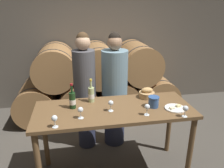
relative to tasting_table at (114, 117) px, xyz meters
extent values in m
cube|color=#60594F|center=(0.00, 2.27, 0.79)|extent=(10.00, 0.12, 3.20)
cylinder|color=#9E7042|center=(-1.15, 1.67, -0.44)|extent=(0.72, 0.97, 0.72)
cylinder|color=#2D2D33|center=(-1.15, 1.36, -0.44)|extent=(0.74, 0.02, 0.74)
cylinder|color=#2D2D33|center=(-1.15, 1.98, -0.44)|extent=(0.74, 0.02, 0.74)
cylinder|color=#9E7042|center=(-0.38, 1.67, -0.44)|extent=(0.72, 0.97, 0.72)
cylinder|color=#2D2D33|center=(-0.38, 1.36, -0.44)|extent=(0.74, 0.02, 0.74)
cylinder|color=#2D2D33|center=(-0.38, 1.98, -0.44)|extent=(0.74, 0.02, 0.74)
cylinder|color=#9E7042|center=(0.38, 1.67, -0.44)|extent=(0.72, 0.97, 0.72)
cylinder|color=#2D2D33|center=(0.38, 1.36, -0.44)|extent=(0.74, 0.02, 0.74)
cylinder|color=#2D2D33|center=(0.38, 1.98, -0.44)|extent=(0.74, 0.02, 0.74)
cylinder|color=#9E7042|center=(1.15, 1.67, -0.44)|extent=(0.72, 0.97, 0.72)
cylinder|color=#2D2D33|center=(1.15, 1.36, -0.44)|extent=(0.74, 0.02, 0.74)
cylinder|color=#2D2D33|center=(1.15, 1.98, -0.44)|extent=(0.74, 0.02, 0.74)
cylinder|color=#9E7042|center=(-0.77, 1.67, 0.21)|extent=(0.72, 0.97, 0.72)
cylinder|color=#2D2D33|center=(-0.77, 1.36, 0.21)|extent=(0.74, 0.02, 0.74)
cylinder|color=#2D2D33|center=(-0.77, 1.98, 0.21)|extent=(0.74, 0.02, 0.74)
cylinder|color=#9E7042|center=(0.00, 1.67, 0.21)|extent=(0.72, 0.97, 0.72)
cylinder|color=#2D2D33|center=(0.00, 1.36, 0.21)|extent=(0.74, 0.02, 0.74)
cylinder|color=#2D2D33|center=(0.00, 1.98, 0.21)|extent=(0.74, 0.02, 0.74)
cylinder|color=#9E7042|center=(0.77, 1.67, 0.21)|extent=(0.72, 0.97, 0.72)
cylinder|color=#2D2D33|center=(0.77, 1.36, 0.21)|extent=(0.74, 0.02, 0.74)
cylinder|color=#2D2D33|center=(0.77, 1.98, 0.21)|extent=(0.74, 0.02, 0.74)
cylinder|color=brown|center=(0.86, -0.30, -0.36)|extent=(0.06, 0.06, 0.89)
cylinder|color=brown|center=(-0.86, 0.30, -0.36)|extent=(0.06, 0.06, 0.89)
cylinder|color=brown|center=(0.86, 0.30, -0.36)|extent=(0.06, 0.06, 0.89)
cube|color=brown|center=(0.00, 0.00, 0.10)|extent=(1.84, 0.72, 0.04)
cylinder|color=#2D334C|center=(-0.30, 0.66, -0.39)|extent=(0.26, 0.26, 0.83)
cylinder|color=#4C4C51|center=(-0.30, 0.66, 0.35)|extent=(0.31, 0.31, 0.66)
sphere|color=tan|center=(-0.30, 0.66, 0.78)|extent=(0.20, 0.20, 0.20)
sphere|color=#47331E|center=(-0.30, 0.68, 0.84)|extent=(0.17, 0.17, 0.17)
cylinder|color=#2D334C|center=(0.13, 0.66, -0.40)|extent=(0.31, 0.31, 0.82)
cylinder|color=gray|center=(0.13, 0.66, 0.34)|extent=(0.37, 0.37, 0.65)
sphere|color=#997051|center=(0.13, 0.66, 0.77)|extent=(0.21, 0.21, 0.21)
sphere|color=black|center=(0.13, 0.68, 0.82)|extent=(0.17, 0.17, 0.17)
cylinder|color=#193819|center=(-0.47, 0.09, 0.22)|extent=(0.07, 0.07, 0.19)
cylinder|color=#193819|center=(-0.47, 0.09, 0.36)|extent=(0.03, 0.03, 0.09)
cylinder|color=maroon|center=(-0.47, 0.09, 0.41)|extent=(0.03, 0.03, 0.02)
cylinder|color=white|center=(-0.47, 0.09, 0.20)|extent=(0.08, 0.08, 0.06)
cylinder|color=#ADBC7F|center=(-0.24, 0.23, 0.21)|extent=(0.07, 0.07, 0.19)
cylinder|color=#ADBC7F|center=(-0.24, 0.23, 0.35)|extent=(0.03, 0.03, 0.09)
cylinder|color=gold|center=(-0.24, 0.23, 0.41)|extent=(0.03, 0.03, 0.02)
cylinder|color=white|center=(-0.24, 0.23, 0.20)|extent=(0.08, 0.08, 0.06)
cylinder|color=#335693|center=(0.46, -0.04, 0.18)|extent=(0.12, 0.12, 0.13)
cylinder|color=#335693|center=(0.46, -0.04, 0.24)|extent=(0.13, 0.13, 0.01)
cylinder|color=tan|center=(0.47, 0.24, 0.16)|extent=(0.20, 0.20, 0.07)
ellipsoid|color=tan|center=(0.47, 0.24, 0.22)|extent=(0.15, 0.09, 0.07)
cylinder|color=white|center=(0.69, -0.14, 0.13)|extent=(0.24, 0.24, 0.01)
cube|color=beige|center=(0.74, -0.12, 0.14)|extent=(0.07, 0.06, 0.02)
cube|color=beige|center=(0.64, -0.16, 0.14)|extent=(0.07, 0.06, 0.02)
cylinder|color=white|center=(-0.65, -0.30, 0.12)|extent=(0.06, 0.06, 0.00)
cylinder|color=white|center=(-0.65, -0.30, 0.16)|extent=(0.01, 0.01, 0.07)
sphere|color=white|center=(-0.65, -0.30, 0.22)|extent=(0.06, 0.06, 0.06)
cylinder|color=white|center=(-0.39, -0.17, 0.12)|extent=(0.06, 0.06, 0.00)
cylinder|color=white|center=(-0.39, -0.17, 0.16)|extent=(0.01, 0.01, 0.07)
sphere|color=white|center=(-0.39, -0.17, 0.22)|extent=(0.06, 0.06, 0.06)
cylinder|color=white|center=(-0.05, -0.06, 0.12)|extent=(0.06, 0.06, 0.00)
cylinder|color=white|center=(-0.05, -0.06, 0.16)|extent=(0.01, 0.01, 0.07)
sphere|color=white|center=(-0.05, -0.06, 0.22)|extent=(0.06, 0.06, 0.06)
cylinder|color=white|center=(0.32, -0.22, 0.12)|extent=(0.06, 0.06, 0.00)
cylinder|color=white|center=(0.32, -0.22, 0.16)|extent=(0.01, 0.01, 0.07)
sphere|color=white|center=(0.32, -0.22, 0.22)|extent=(0.06, 0.06, 0.06)
cylinder|color=white|center=(0.71, -0.33, 0.12)|extent=(0.06, 0.06, 0.00)
cylinder|color=white|center=(0.71, -0.33, 0.16)|extent=(0.01, 0.01, 0.07)
sphere|color=white|center=(0.71, -0.33, 0.22)|extent=(0.06, 0.06, 0.06)
camera|label=1|loc=(-0.42, -2.24, 1.27)|focal=35.00mm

